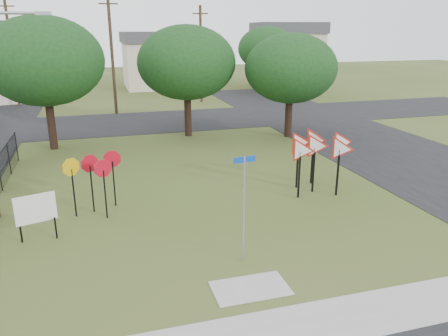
{
  "coord_description": "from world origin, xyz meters",
  "views": [
    {
      "loc": [
        -3.47,
        -11.76,
        6.52
      ],
      "look_at": [
        0.86,
        3.0,
        1.6
      ],
      "focal_mm": 35.0,
      "sensor_mm": 36.0,
      "label": 1
    }
  ],
  "objects_px": {
    "street_name_sign": "(244,203)",
    "yield_sign_cluster": "(318,148)",
    "info_board": "(36,210)",
    "stop_sign_cluster": "(95,170)"
  },
  "relations": [
    {
      "from": "info_board",
      "to": "stop_sign_cluster",
      "type": "bearing_deg",
      "value": 43.35
    },
    {
      "from": "stop_sign_cluster",
      "to": "info_board",
      "type": "bearing_deg",
      "value": -136.65
    },
    {
      "from": "yield_sign_cluster",
      "to": "info_board",
      "type": "relative_size",
      "value": 2.03
    },
    {
      "from": "yield_sign_cluster",
      "to": "info_board",
      "type": "bearing_deg",
      "value": -171.32
    },
    {
      "from": "street_name_sign",
      "to": "stop_sign_cluster",
      "type": "xyz_separation_m",
      "value": [
        -4.03,
        4.83,
        -0.15
      ]
    },
    {
      "from": "street_name_sign",
      "to": "yield_sign_cluster",
      "type": "xyz_separation_m",
      "value": [
        4.81,
        4.71,
        0.04
      ]
    },
    {
      "from": "stop_sign_cluster",
      "to": "yield_sign_cluster",
      "type": "bearing_deg",
      "value": -0.83
    },
    {
      "from": "street_name_sign",
      "to": "stop_sign_cluster",
      "type": "height_order",
      "value": "street_name_sign"
    },
    {
      "from": "stop_sign_cluster",
      "to": "yield_sign_cluster",
      "type": "relative_size",
      "value": 0.7
    },
    {
      "from": "street_name_sign",
      "to": "stop_sign_cluster",
      "type": "bearing_deg",
      "value": 129.82
    }
  ]
}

